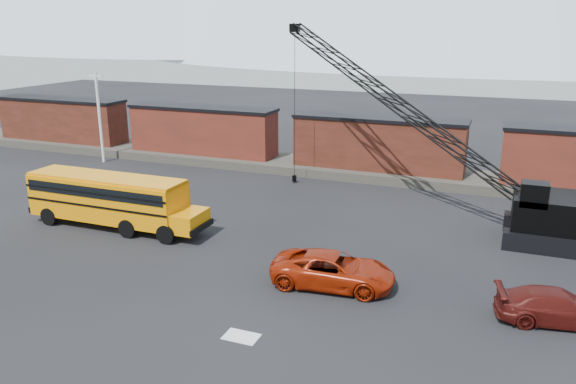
{
  "coord_description": "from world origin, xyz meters",
  "views": [
    {
      "loc": [
        9.42,
        -21.56,
        11.87
      ],
      "look_at": [
        -1.44,
        5.97,
        3.0
      ],
      "focal_mm": 35.0,
      "sensor_mm": 36.0,
      "label": 1
    }
  ],
  "objects_px": {
    "school_bus": "(112,199)",
    "crawler_crane": "(399,105)",
    "maroon_suv": "(557,307)",
    "red_pickup": "(333,270)"
  },
  "relations": [
    {
      "from": "red_pickup",
      "to": "maroon_suv",
      "type": "relative_size",
      "value": 1.18
    },
    {
      "from": "red_pickup",
      "to": "crawler_crane",
      "type": "bearing_deg",
      "value": -7.22
    },
    {
      "from": "maroon_suv",
      "to": "crawler_crane",
      "type": "height_order",
      "value": "crawler_crane"
    },
    {
      "from": "school_bus",
      "to": "red_pickup",
      "type": "height_order",
      "value": "school_bus"
    },
    {
      "from": "school_bus",
      "to": "crawler_crane",
      "type": "bearing_deg",
      "value": 33.89
    },
    {
      "from": "maroon_suv",
      "to": "crawler_crane",
      "type": "distance_m",
      "value": 16.98
    },
    {
      "from": "school_bus",
      "to": "maroon_suv",
      "type": "xyz_separation_m",
      "value": [
        24.36,
        -2.67,
        -1.08
      ]
    },
    {
      "from": "red_pickup",
      "to": "maroon_suv",
      "type": "xyz_separation_m",
      "value": [
        9.6,
        0.12,
        -0.09
      ]
    },
    {
      "from": "red_pickup",
      "to": "maroon_suv",
      "type": "height_order",
      "value": "red_pickup"
    },
    {
      "from": "school_bus",
      "to": "red_pickup",
      "type": "xyz_separation_m",
      "value": [
        14.76,
        -2.79,
        -0.99
      ]
    }
  ]
}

